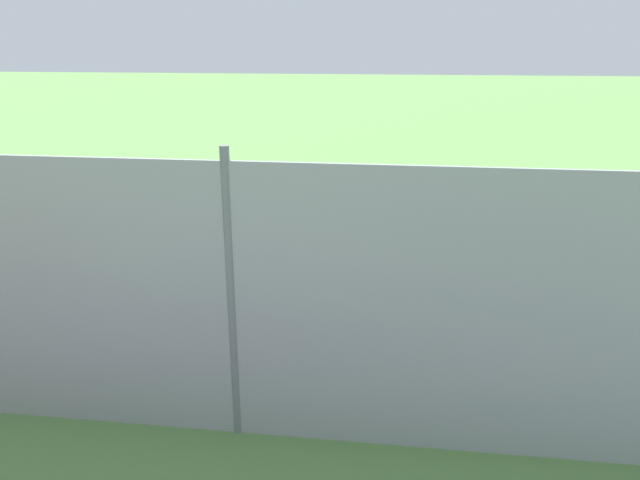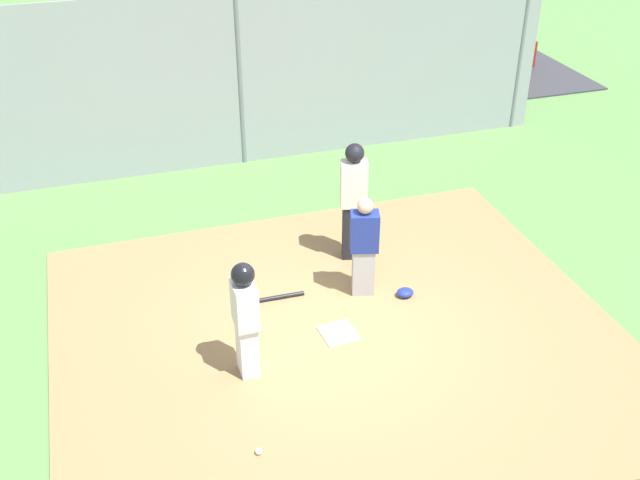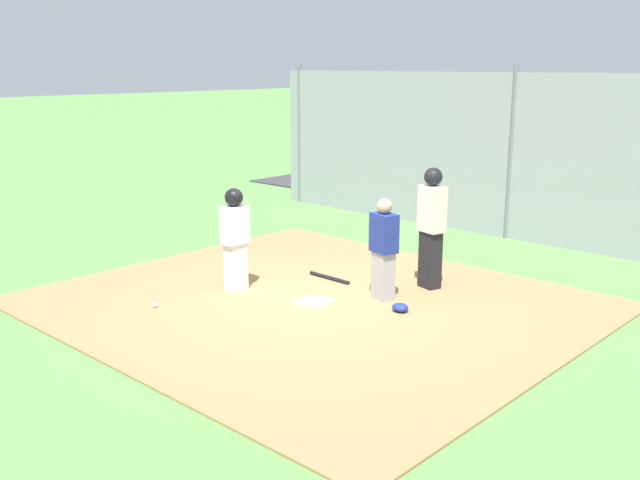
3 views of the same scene
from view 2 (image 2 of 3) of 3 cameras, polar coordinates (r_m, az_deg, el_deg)
name	(u,v)px [view 2 (image 2 of 3)]	position (r m, az deg, el deg)	size (l,w,h in m)	color
ground_plane	(338,335)	(9.87, 1.40, -7.23)	(140.00, 140.00, 0.00)	#5B8947
dirt_infield	(338,334)	(9.86, 1.40, -7.16)	(7.20, 6.40, 0.03)	#9E774C
home_plate	(338,333)	(9.84, 1.40, -7.05)	(0.44, 0.44, 0.02)	white
catcher	(364,246)	(10.20, 3.35, -0.43)	(0.44, 0.35, 1.48)	#9E9EA3
umpire	(353,199)	(10.89, 2.55, 3.13)	(0.43, 0.35, 1.84)	black
runner	(245,314)	(8.78, -5.68, -5.56)	(0.27, 0.39, 1.55)	silver
baseball_bat	(275,298)	(10.45, -3.40, -4.39)	(0.06, 0.06, 0.82)	black
catcher_mask	(405,293)	(10.54, 6.46, -3.98)	(0.24, 0.20, 0.12)	navy
baseball	(259,451)	(8.33, -4.67, -15.67)	(0.07, 0.07, 0.07)	white
backstop_fence	(240,80)	(13.84, -6.10, 11.95)	(12.00, 0.10, 3.35)	#93999E
parking_lot	(208,93)	(17.95, -8.50, 10.98)	(18.00, 5.20, 0.04)	#38383D
parked_car_red	(442,44)	(19.58, 9.24, 14.47)	(4.33, 2.15, 1.28)	maroon
parked_car_silver	(220,73)	(17.34, -7.62, 12.40)	(4.23, 1.94, 1.28)	#B2B2B7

